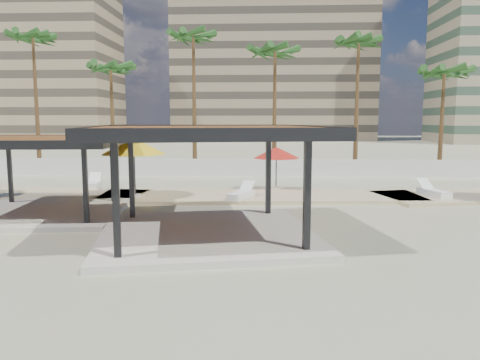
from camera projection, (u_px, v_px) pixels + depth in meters
The scene contains 18 objects.
ground at pixel (202, 230), 16.77m from camera, with size 200.00×200.00×0.00m, color tan.
promenade at pixel (259, 195), 24.26m from camera, with size 44.45×7.97×0.24m.
boundary_wall at pixel (232, 168), 32.54m from camera, with size 56.00×0.30×1.20m, color silver.
building_west at pixel (18, 56), 84.20m from camera, with size 34.00×16.00×32.40m.
building_mid at pixel (273, 67), 92.00m from camera, with size 38.00×16.00×30.40m.
pavilion_central at pixel (207, 172), 15.48m from camera, with size 8.65×8.65×3.72m.
pavilion_west at pixel (43, 169), 19.04m from camera, with size 7.01×7.01×3.23m.
umbrella_b at pixel (134, 146), 22.53m from camera, with size 3.42×3.42×2.88m.
umbrella_c at pixel (276, 153), 25.44m from camera, with size 2.91×2.91×2.28m.
lounger_a at pixel (93, 184), 26.04m from camera, with size 1.00×2.05×0.74m.
lounger_b at pixel (241, 194), 22.45m from camera, with size 1.37×2.08×0.75m.
lounger_c at pixel (433, 192), 23.06m from camera, with size 1.21×2.12×0.77m.
palm_b at pixel (33, 43), 34.79m from camera, with size 3.00×3.00×10.86m.
palm_c at pixel (111, 72), 34.19m from camera, with size 3.00×3.00×8.47m.
palm_d at pixel (193, 43), 34.41m from camera, with size 3.00×3.00×10.83m.
palm_e at pixel (275, 57), 33.77m from camera, with size 3.00×3.00×9.62m.
palm_f at pixel (359, 48), 33.59m from camera, with size 3.00×3.00×10.28m.
palm_g at pixel (444, 77), 33.17m from camera, with size 3.00×3.00×8.05m.
Camera 1 is at (2.16, -16.31, 3.93)m, focal length 35.00 mm.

